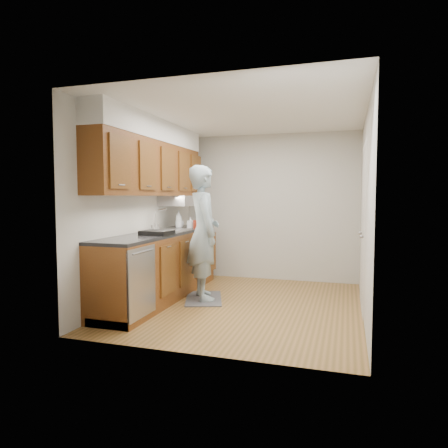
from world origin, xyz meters
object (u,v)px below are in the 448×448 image
at_px(soap_bottle_a, 179,219).
at_px(soap_bottle_b, 190,222).
at_px(person, 203,224).
at_px(dish_rack, 157,233).
at_px(soap_bottle_c, 179,222).
at_px(soda_can, 195,224).

relative_size(soap_bottle_a, soap_bottle_b, 1.57).
height_order(person, dish_rack, person).
xyz_separation_m(soap_bottle_c, dish_rack, (0.23, -1.24, -0.07)).
xyz_separation_m(soap_bottle_b, soda_can, (0.10, -0.04, -0.02)).
distance_m(soap_bottle_a, soda_can, 0.28).
bearing_deg(dish_rack, soda_can, 89.61).
relative_size(person, soap_bottle_a, 7.52).
height_order(person, soap_bottle_b, person).
relative_size(soap_bottle_a, dish_rack, 0.75).
xyz_separation_m(soda_can, dish_rack, (-0.10, -1.12, -0.04)).
bearing_deg(soap_bottle_b, soap_bottle_c, 161.00).
distance_m(person, soap_bottle_c, 1.00).
relative_size(person, soap_bottle_c, 11.07).
height_order(soap_bottle_b, soda_can, soap_bottle_b).
distance_m(soap_bottle_a, soap_bottle_b, 0.19).
xyz_separation_m(person, dish_rack, (-0.46, -0.51, -0.09)).
height_order(soap_bottle_a, soda_can, soap_bottle_a).
bearing_deg(person, soda_can, -1.83).
bearing_deg(dish_rack, soap_bottle_a, 103.58).
bearing_deg(soap_bottle_c, dish_rack, -79.73).
height_order(soap_bottle_a, soap_bottle_b, soap_bottle_a).
bearing_deg(dish_rack, soap_bottle_c, 104.74).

